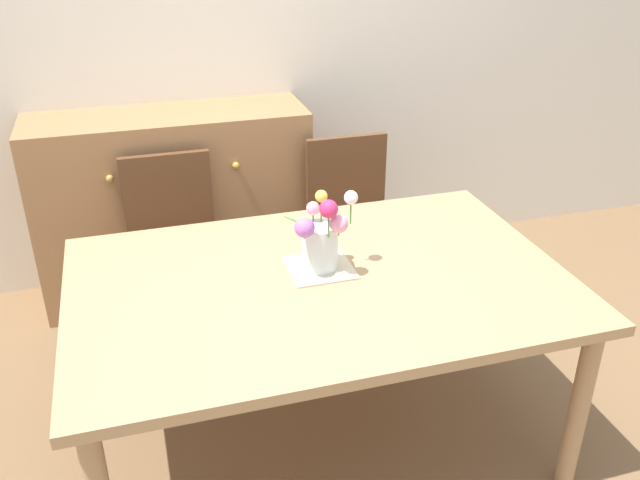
# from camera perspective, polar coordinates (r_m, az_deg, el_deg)

# --- Properties ---
(ground_plane) EXTENTS (12.00, 12.00, 0.00)m
(ground_plane) POSITION_cam_1_polar(r_m,az_deg,el_deg) (2.90, -0.05, -15.83)
(ground_plane) COLOR brown
(back_wall) EXTENTS (7.00, 0.10, 2.80)m
(back_wall) POSITION_cam_1_polar(r_m,az_deg,el_deg) (3.73, -7.41, 18.00)
(back_wall) COLOR silver
(back_wall) RESTS_ON ground_plane
(dining_table) EXTENTS (1.79, 1.17, 0.74)m
(dining_table) POSITION_cam_1_polar(r_m,az_deg,el_deg) (2.50, -0.05, -4.63)
(dining_table) COLOR tan
(dining_table) RESTS_ON ground_plane
(chair_left) EXTENTS (0.42, 0.42, 0.90)m
(chair_left) POSITION_cam_1_polar(r_m,az_deg,el_deg) (3.31, -12.17, 0.26)
(chair_left) COLOR brown
(chair_left) RESTS_ON ground_plane
(chair_right) EXTENTS (0.42, 0.42, 0.90)m
(chair_right) POSITION_cam_1_polar(r_m,az_deg,el_deg) (3.47, 2.74, 2.18)
(chair_right) COLOR brown
(chair_right) RESTS_ON ground_plane
(dresser) EXTENTS (1.40, 0.47, 1.00)m
(dresser) POSITION_cam_1_polar(r_m,az_deg,el_deg) (3.68, -12.07, 2.83)
(dresser) COLOR #9E7047
(dresser) RESTS_ON ground_plane
(placemat) EXTENTS (0.23, 0.23, 0.01)m
(placemat) POSITION_cam_1_polar(r_m,az_deg,el_deg) (2.52, -0.00, -2.35)
(placemat) COLOR beige
(placemat) RESTS_ON dining_table
(flower_vase) EXTENTS (0.27, 0.25, 0.30)m
(flower_vase) POSITION_cam_1_polar(r_m,az_deg,el_deg) (2.45, 0.11, 0.23)
(flower_vase) COLOR silver
(flower_vase) RESTS_ON placemat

